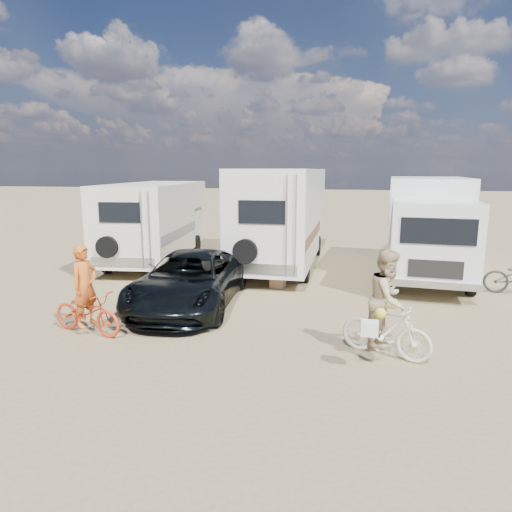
% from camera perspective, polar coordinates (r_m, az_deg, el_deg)
% --- Properties ---
extents(ground, '(140.00, 140.00, 0.00)m').
position_cam_1_polar(ground, '(9.16, -2.11, -10.71)').
color(ground, '#907D56').
rests_on(ground, ground).
extents(rv_main, '(2.49, 7.41, 3.41)m').
position_cam_1_polar(rv_main, '(15.75, 3.45, 4.85)').
color(rv_main, silver).
rests_on(rv_main, ground).
extents(rv_left, '(3.17, 6.59, 2.90)m').
position_cam_1_polar(rv_left, '(16.80, -12.77, 4.11)').
color(rv_left, white).
rests_on(rv_left, ground).
extents(box_truck, '(2.75, 6.72, 3.13)m').
position_cam_1_polar(box_truck, '(15.11, 21.09, 3.34)').
color(box_truck, silver).
rests_on(box_truck, ground).
extents(dark_suv, '(2.69, 5.05, 1.35)m').
position_cam_1_polar(dark_suv, '(11.28, -8.47, -3.04)').
color(dark_suv, black).
rests_on(dark_suv, ground).
extents(bike_man, '(1.83, 0.95, 0.91)m').
position_cam_1_polar(bike_man, '(10.01, -20.84, -6.77)').
color(bike_man, red).
rests_on(bike_man, ground).
extents(bike_woman, '(1.74, 1.06, 1.01)m').
position_cam_1_polar(bike_woman, '(8.57, 16.29, -9.11)').
color(bike_woman, beige).
rests_on(bike_woman, ground).
extents(rider_man, '(0.53, 0.69, 1.71)m').
position_cam_1_polar(rider_man, '(9.90, -21.00, -4.58)').
color(rider_man, '#C5551A').
rests_on(rider_man, ground).
extents(rider_woman, '(0.97, 1.08, 1.82)m').
position_cam_1_polar(rider_woman, '(8.45, 16.44, -6.51)').
color(rider_woman, tan).
rests_on(rider_woman, ground).
extents(cooler, '(0.57, 0.42, 0.45)m').
position_cam_1_polar(cooler, '(12.82, -9.92, -3.45)').
color(cooler, '#264F99').
rests_on(cooler, ground).
extents(crate, '(0.44, 0.44, 0.32)m').
position_cam_1_polar(crate, '(13.01, 2.81, -3.37)').
color(crate, '#926B52').
rests_on(crate, ground).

